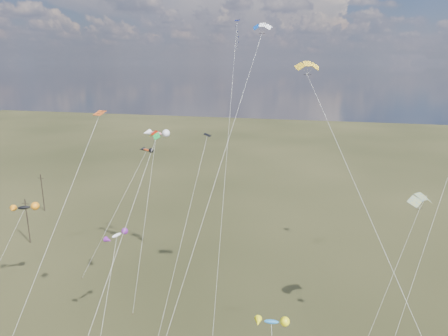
% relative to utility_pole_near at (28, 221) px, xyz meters
% --- Properties ---
extents(utility_pole_near, '(1.40, 0.20, 8.00)m').
position_rel_utility_pole_near_xyz_m(utility_pole_near, '(0.00, 0.00, 0.00)').
color(utility_pole_near, black).
rests_on(utility_pole_near, ground).
extents(utility_pole_far, '(1.40, 0.20, 8.00)m').
position_rel_utility_pole_near_xyz_m(utility_pole_far, '(-8.00, 14.00, 0.00)').
color(utility_pole_far, black).
rests_on(utility_pole_far, ground).
extents(diamond_navy_tall, '(3.45, 25.47, 36.35)m').
position_rel_utility_pole_near_xyz_m(diamond_navy_tall, '(35.77, 3.00, 26.96)').
color(diamond_navy_tall, '#0E154A').
rests_on(diamond_navy_tall, ground).
extents(diamond_black_mid, '(2.48, 14.45, 21.46)m').
position_rel_utility_pole_near_xyz_m(diamond_black_mid, '(33.32, -8.11, 11.68)').
color(diamond_black_mid, black).
rests_on(diamond_black_mid, ground).
extents(diamond_orange_center, '(6.94, 13.76, 26.22)m').
position_rel_utility_pole_near_xyz_m(diamond_orange_center, '(27.47, -25.93, 14.53)').
color(diamond_orange_center, '#C04D19').
rests_on(diamond_orange_center, ground).
extents(parafoil_yellow, '(17.09, 21.52, 30.85)m').
position_rel_utility_pole_near_xyz_m(parafoil_yellow, '(46.70, -12.78, 25.95)').
color(parafoil_yellow, gold).
rests_on(parafoil_yellow, ground).
extents(parafoil_blue_white, '(7.80, 20.52, 34.69)m').
position_rel_utility_pole_near_xyz_m(parafoil_blue_white, '(41.51, -10.09, 29.72)').
color(parafoil_blue_white, blue).
rests_on(parafoil_blue_white, ground).
extents(parafoil_striped, '(7.68, 9.46, 18.18)m').
position_rel_utility_pole_near_xyz_m(parafoil_striped, '(58.30, -12.32, 13.33)').
color(parafoil_striped, '#DEB903').
rests_on(parafoil_striped, ground).
extents(parafoil_tricolor, '(3.70, 18.72, 23.74)m').
position_rel_utility_pole_near_xyz_m(parafoil_tricolor, '(31.25, -15.39, 18.94)').
color(parafoil_tricolor, gold).
rests_on(parafoil_tricolor, ground).
extents(novelty_black_orange, '(5.54, 7.77, 13.27)m').
position_rel_utility_pole_near_xyz_m(novelty_black_orange, '(12.55, -14.13, 8.61)').
color(novelty_black_orange, black).
rests_on(novelty_black_orange, ground).
extents(novelty_orange_black, '(8.08, 11.00, 17.87)m').
position_rel_utility_pole_near_xyz_m(novelty_orange_black, '(22.19, 1.41, 13.26)').
color(novelty_orange_black, '#D54114').
rests_on(novelty_orange_black, ground).
extents(novelty_white_purple, '(2.02, 10.31, 13.16)m').
position_rel_utility_pole_near_xyz_m(novelty_white_purple, '(28.11, -18.92, 8.63)').
color(novelty_white_purple, white).
rests_on(novelty_white_purple, ground).
extents(novelty_redwhite_stripe, '(4.24, 12.91, 21.48)m').
position_rel_utility_pole_near_xyz_m(novelty_redwhite_stripe, '(25.87, -2.77, 16.74)').
color(novelty_redwhite_stripe, red).
rests_on(novelty_redwhite_stripe, ground).
extents(novelty_blue_yellow, '(3.80, 10.56, 13.30)m').
position_rel_utility_pole_near_xyz_m(novelty_blue_yellow, '(45.90, -29.52, 8.72)').
color(novelty_blue_yellow, '#2474B8').
rests_on(novelty_blue_yellow, ground).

